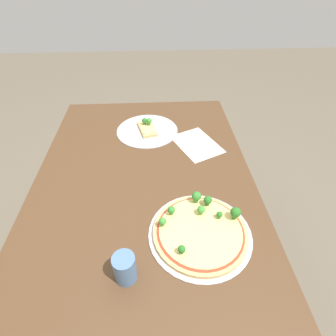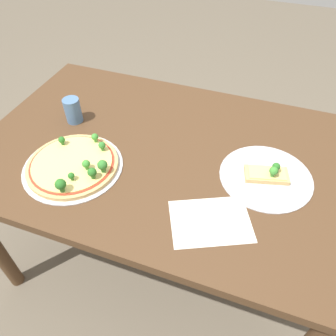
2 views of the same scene
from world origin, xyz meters
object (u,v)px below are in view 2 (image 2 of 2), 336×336
object	(u,v)px
dining_table	(163,166)
pizza_tray_slice	(267,176)
drinking_cup	(73,110)
pizza_tray_whole	(74,165)

from	to	relation	value
dining_table	pizza_tray_slice	size ratio (longest dim) A/B	4.39
drinking_cup	dining_table	bearing A→B (deg)	173.51
pizza_tray_whole	drinking_cup	world-z (taller)	drinking_cup
pizza_tray_whole	pizza_tray_slice	xyz separation A→B (m)	(-0.63, -0.18, -0.01)
pizza_tray_whole	pizza_tray_slice	distance (m)	0.66
pizza_tray_whole	drinking_cup	distance (m)	0.28
dining_table	pizza_tray_slice	world-z (taller)	pizza_tray_slice
dining_table	pizza_tray_whole	xyz separation A→B (m)	(0.26, 0.19, 0.10)
pizza_tray_slice	drinking_cup	distance (m)	0.77
pizza_tray_whole	dining_table	bearing A→B (deg)	-143.36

